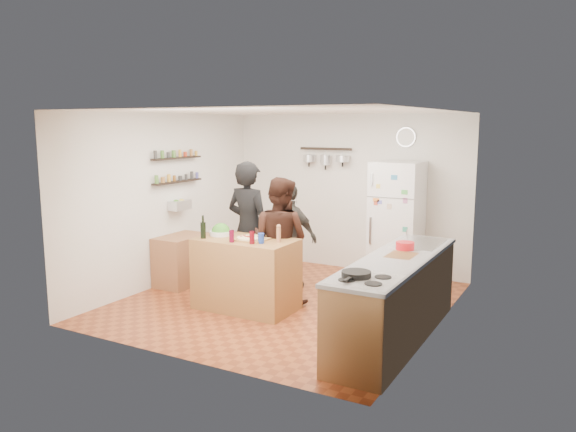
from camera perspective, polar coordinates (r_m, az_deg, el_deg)
The scene contains 26 objects.
room_shell at distance 7.61m, azimuth 1.05°, elevation 1.05°, with size 4.20×4.20×4.20m.
prep_island at distance 7.21m, azimuth -4.26°, elevation -5.90°, with size 1.25×0.72×0.91m, color olive.
pizza_board at distance 7.05m, azimuth -3.85°, elevation -2.37°, with size 0.42×0.34×0.02m, color olive.
pizza at distance 7.04m, azimuth -3.85°, elevation -2.22°, with size 0.34×0.34×0.02m, color beige.
salad_bowl at distance 7.38m, azimuth -6.84°, elevation -1.74°, with size 0.29×0.29×0.06m, color silver.
wine_bottle at distance 7.20m, azimuth -8.62°, elevation -1.45°, with size 0.07×0.07×0.21m, color black.
wine_glass_near at distance 6.92m, azimuth -5.75°, elevation -2.05°, with size 0.06×0.06×0.15m, color #52071E.
wine_glass_far at distance 6.81m, azimuth -3.68°, elevation -2.20°, with size 0.06×0.06×0.15m, color #54070F.
pepper_mill at distance 6.90m, azimuth -0.96°, elevation -1.94°, with size 0.05×0.05×0.17m, color #9D6542.
salt_canister at distance 6.84m, azimuth -2.76°, elevation -2.28°, with size 0.08×0.08×0.12m, color navy.
person_left at distance 7.73m, azimuth -4.02°, elevation -1.27°, with size 0.68×0.44×1.85m, color black.
person_center at distance 7.36m, azimuth -0.84°, elevation -2.52°, with size 0.81×0.63×1.67m, color black.
person_back at distance 8.01m, azimuth 0.20°, elevation -2.12°, with size 0.89×0.37×1.51m, color #2D2B28.
counter_run at distance 6.30m, azimuth 10.88°, elevation -8.36°, with size 0.63×2.63×0.90m, color #9E7042.
stove_top at distance 5.31m, azimuth 7.83°, elevation -6.46°, with size 0.60×0.62×0.02m, color white.
skillet at distance 5.36m, azimuth 6.95°, elevation -5.88°, with size 0.28×0.28×0.05m, color black.
sink at distance 6.97m, azimuth 13.16°, elevation -2.77°, with size 0.50×0.80×0.03m, color silver.
cutting_board at distance 6.32m, azimuth 11.44°, elevation -4.00°, with size 0.30×0.40×0.02m, color olive.
red_bowl at distance 6.59m, azimuth 11.80°, elevation -2.97°, with size 0.21×0.21×0.09m, color red.
fridge at distance 8.55m, azimuth 10.97°, elevation -0.58°, with size 0.70×0.68×1.80m, color white.
wall_clock at distance 8.74m, azimuth 11.90°, elevation 7.85°, with size 0.30×0.30×0.03m, color silver.
spice_shelf_lower at distance 8.50m, azimuth -11.16°, elevation 3.44°, with size 0.12×1.00×0.03m, color black.
spice_shelf_upper at distance 8.47m, azimuth -11.24°, elevation 5.80°, with size 0.12×1.00×0.03m, color black.
produce_basket at distance 8.52m, azimuth -10.94°, elevation 1.09°, with size 0.18×0.35×0.14m, color silver.
side_table at distance 8.43m, azimuth -10.72°, elevation -4.42°, with size 0.50×0.80×0.73m, color #96653E.
pot_rack at distance 9.14m, azimuth 3.85°, elevation 6.83°, with size 0.90×0.04×0.04m, color black.
Camera 1 is at (3.51, -6.28, 2.35)m, focal length 35.00 mm.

